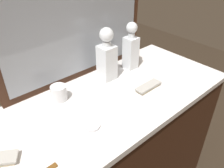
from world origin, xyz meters
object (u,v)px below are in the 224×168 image
at_px(crystal_tumbler_right, 59,94).
at_px(silver_brush_front, 148,87).
at_px(crystal_decanter_far_left, 107,59).
at_px(crystal_decanter_front, 131,50).
at_px(porcelain_dish, 92,126).

height_order(crystal_tumbler_right, silver_brush_front, crystal_tumbler_right).
bearing_deg(crystal_decanter_far_left, silver_brush_front, -67.44).
bearing_deg(crystal_tumbler_right, crystal_decanter_front, -0.22).
height_order(crystal_decanter_far_left, silver_brush_front, crystal_decanter_far_left).
distance_m(crystal_decanter_front, crystal_tumbler_right, 0.52).
bearing_deg(porcelain_dish, crystal_tumbler_right, 90.39).
bearing_deg(porcelain_dish, crystal_decanter_far_left, 40.55).
bearing_deg(silver_brush_front, crystal_tumbler_right, 150.22).
distance_m(crystal_decanter_far_left, silver_brush_front, 0.28).
relative_size(crystal_decanter_front, silver_brush_front, 1.83).
distance_m(crystal_tumbler_right, porcelain_dish, 0.28).
bearing_deg(silver_brush_front, crystal_decanter_far_left, 112.56).
distance_m(crystal_decanter_front, crystal_decanter_far_left, 0.20).
relative_size(crystal_tumbler_right, silver_brush_front, 0.50).
xyz_separation_m(crystal_decanter_far_left, crystal_tumbler_right, (-0.32, 0.00, -0.09)).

